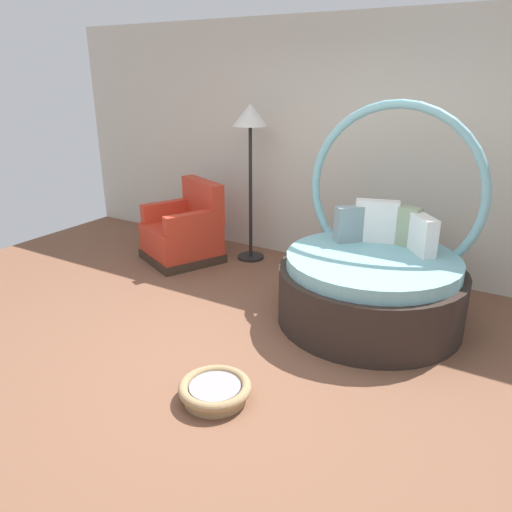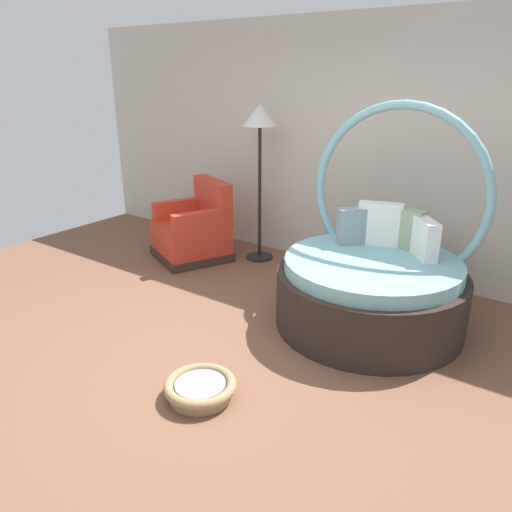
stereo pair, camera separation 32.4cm
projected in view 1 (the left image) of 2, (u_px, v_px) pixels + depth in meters
ground_plane at (225, 365)px, 3.85m from camera, size 8.00×8.00×0.02m
back_wall at (354, 147)px, 5.42m from camera, size 8.00×0.12×2.73m
round_daybed at (373, 277)px, 4.44m from camera, size 1.65×1.65×1.93m
red_armchair at (185, 233)px, 5.91m from camera, size 1.06×1.06×0.94m
pet_basket at (215, 390)px, 3.41m from camera, size 0.51×0.51×0.13m
floor_lamp at (250, 130)px, 5.52m from camera, size 0.40×0.40×1.82m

